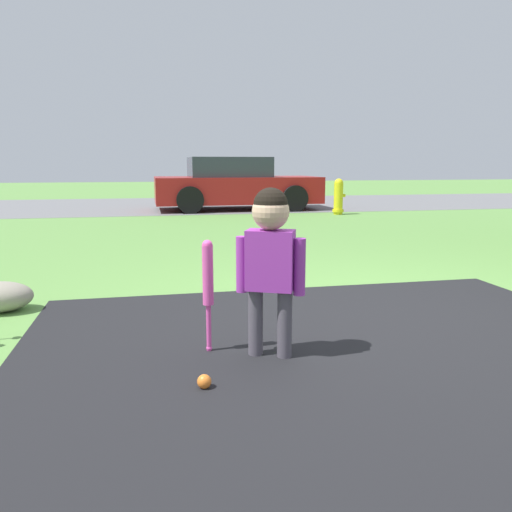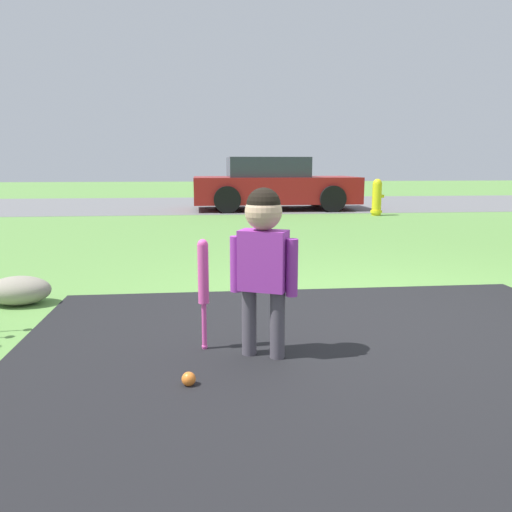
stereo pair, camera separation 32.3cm
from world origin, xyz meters
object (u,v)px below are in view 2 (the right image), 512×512
baseball_bat (203,279)px  fire_hydrant (377,198)px  parked_car (273,185)px  child (263,249)px  sports_ball (189,379)px

baseball_bat → fire_hydrant: size_ratio=0.85×
parked_car → child: bearing=-98.8°
child → fire_hydrant: child is taller
sports_ball → baseball_bat: bearing=80.7°
baseball_bat → parked_car: 9.68m
baseball_bat → child: bearing=-23.6°
child → baseball_bat: child is taller
child → fire_hydrant: size_ratio=1.23×
child → sports_ball: size_ratio=13.53×
baseball_bat → parked_car: size_ratio=0.17×
child → baseball_bat: (-0.34, 0.15, -0.20)m
sports_ball → parked_car: bearing=79.6°
child → parked_car: 9.77m
baseball_bat → parked_car: bearing=79.6°
sports_ball → parked_car: 10.21m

